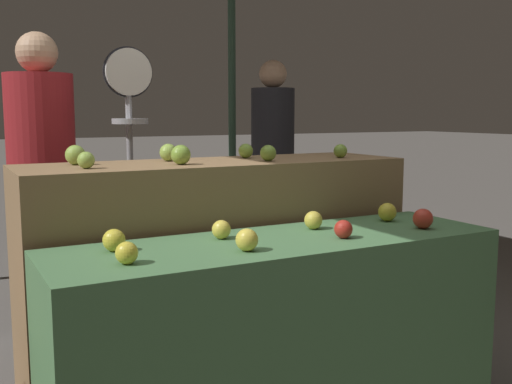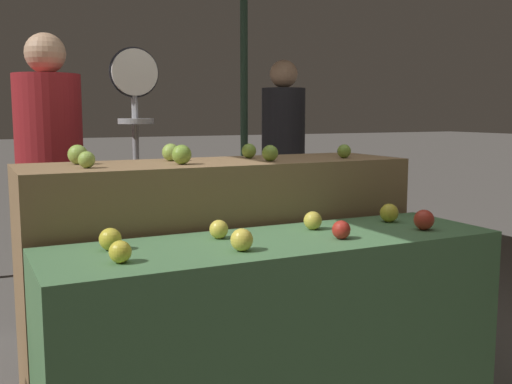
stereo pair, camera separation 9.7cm
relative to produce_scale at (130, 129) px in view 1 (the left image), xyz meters
The scene contains 20 objects.
display_counter_front 1.53m from the produce_scale, 80.46° to the right, with size 1.84×0.55×0.80m, color #4C7A4C.
display_counter_back 0.98m from the produce_scale, 72.52° to the right, with size 1.84×0.55×1.06m, color olive.
apple_front_0 1.49m from the produce_scale, 107.32° to the right, with size 0.08×0.08×0.08m, color gold.
apple_front_1 1.45m from the produce_scale, 89.89° to the right, with size 0.08×0.08×0.08m, color yellow.
apple_front_2 1.50m from the produce_scale, 72.34° to the right, with size 0.07×0.07×0.07m, color #AD281E.
apple_front_3 1.67m from the produce_scale, 58.06° to the right, with size 0.09×0.09×0.09m, color red.
apple_front_4 1.31m from the produce_scale, 109.52° to the right, with size 0.08×0.08×0.08m, color gold.
apple_front_5 1.23m from the produce_scale, 89.44° to the right, with size 0.08×0.08×0.08m, color yellow.
apple_front_6 1.31m from the produce_scale, 69.35° to the right, with size 0.08×0.08×0.08m, color gold.
apple_front_7 1.50m from the produce_scale, 54.12° to the right, with size 0.08×0.08×0.08m, color gold.
apple_back_0 0.90m from the produce_scale, 118.15° to the right, with size 0.07×0.07×0.07m, color #8EB247.
apple_back_1 0.79m from the produce_scale, 90.34° to the right, with size 0.09×0.09×0.09m, color #7AA338.
apple_back_2 0.91m from the produce_scale, 61.64° to the right, with size 0.08×0.08×0.08m, color #7AA338.
apple_back_3 1.17m from the produce_scale, 42.50° to the right, with size 0.07×0.07×0.07m, color #7AA338.
apple_back_4 0.72m from the produce_scale, 125.99° to the right, with size 0.09×0.09×0.09m, color #8EB247.
apple_back_5 0.59m from the produce_scale, 88.69° to the right, with size 0.08×0.08×0.08m, color #8EB247.
apple_back_6 0.73m from the produce_scale, 53.88° to the right, with size 0.07×0.07×0.07m, color #7AA338.
produce_scale is the anchor object (origin of this frame).
person_vendor_at_scale 0.56m from the produce_scale, 145.95° to the left, with size 0.40×0.40×1.74m.
person_customer_left 1.80m from the produce_scale, 33.67° to the left, with size 0.39×0.39×1.72m.
Camera 1 is at (-1.19, -1.99, 1.29)m, focal length 42.00 mm.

